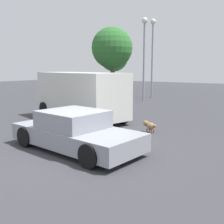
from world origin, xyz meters
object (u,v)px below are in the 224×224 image
sedan_foreground (75,132)px  dog (149,125)px  van_white (81,95)px  light_post_mid (144,45)px  light_post_near (153,45)px

sedan_foreground → dog: (0.94, 3.25, -0.28)m
dog → sedan_foreground: bearing=89.0°
van_white → light_post_mid: size_ratio=0.89×
van_white → light_post_near: size_ratio=0.85×
sedan_foreground → light_post_mid: size_ratio=0.73×
dog → light_post_mid: size_ratio=0.10×
dog → van_white: bearing=7.6°
light_post_mid → light_post_near: bearing=102.1°
dog → light_post_mid: 10.86m
dog → light_post_near: bearing=-49.5°
van_white → light_post_mid: light_post_mid is taller
light_post_mid → van_white: bearing=-83.4°
dog → light_post_near: 13.30m
dog → van_white: 4.07m
light_post_near → light_post_mid: light_post_near is taller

